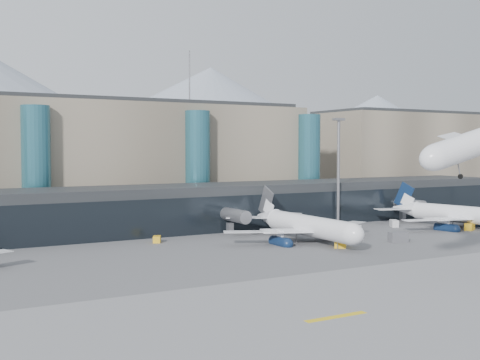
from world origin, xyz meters
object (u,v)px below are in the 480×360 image
veh_c (398,237)px  veh_g (357,228)px  veh_b (157,239)px  jet_parked_right (449,209)px  veh_e (470,227)px  veh_h (340,241)px  lightmast_mid (338,165)px  jet_parked_mid (299,218)px  veh_d (394,223)px

veh_c → veh_g: 17.49m
veh_b → jet_parked_right: bearing=-73.2°
veh_e → veh_h: veh_h is taller
lightmast_mid → jet_parked_mid: size_ratio=0.71×
veh_b → veh_e: veh_e is taller
lightmast_mid → veh_c: size_ratio=7.11×
lightmast_mid → veh_g: lightmast_mid is taller
jet_parked_mid → veh_c: bearing=-127.3°
jet_parked_mid → veh_b: size_ratio=16.01×
veh_d → veh_h: (-29.22, -16.78, 0.26)m
lightmast_mid → veh_d: 18.91m
jet_parked_mid → veh_h: (1.93, -10.73, -3.30)m
lightmast_mid → jet_parked_mid: (-22.10, -15.56, -10.05)m
veh_e → veh_g: (-22.53, 11.94, -0.19)m
lightmast_mid → jet_parked_right: (20.24, -15.60, -10.13)m
veh_c → veh_g: (3.92, 17.04, -0.39)m
jet_parked_mid → jet_parked_right: bearing=-90.5°
veh_g → veh_h: veh_h is taller
veh_g → jet_parked_right: bearing=31.9°
jet_parked_mid → veh_b: (-26.03, 10.89, -3.72)m
jet_parked_mid → veh_d: 31.93m
veh_c → veh_h: bearing=-171.3°
veh_b → veh_c: (41.52, -22.49, 0.35)m
lightmast_mid → veh_c: lightmast_mid is taller
jet_parked_right → veh_d: size_ratio=12.38×
jet_parked_right → veh_g: bearing=65.3°
veh_d → veh_h: veh_h is taller
veh_g → veh_h: 23.81m
veh_d → jet_parked_mid: bearing=129.5°
veh_h → veh_g: bearing=-6.3°
lightmast_mid → veh_b: (-48.13, -4.67, -13.77)m
veh_h → lightmast_mid: bearing=3.4°
veh_d → veh_g: 11.77m
lightmast_mid → veh_d: (9.05, -9.51, -13.61)m
lightmast_mid → veh_d: lightmast_mid is taller
lightmast_mid → veh_e: lightmast_mid is taller
jet_parked_right → veh_h: jet_parked_right is taller
jet_parked_mid → veh_c: 19.64m
veh_d → veh_e: 16.54m
lightmast_mid → veh_e: bearing=-48.0°
lightmast_mid → veh_h: 35.72m
veh_c → veh_d: veh_c is taller
veh_b → veh_g: size_ratio=1.07×
veh_g → veh_h: (-17.47, -16.18, 0.45)m
veh_b → veh_e: (67.96, -17.39, 0.16)m
lightmast_mid → veh_b: lightmast_mid is taller
veh_b → veh_e: bearing=-78.5°
jet_parked_right → veh_d: jet_parked_right is taller
lightmast_mid → veh_g: 17.32m
veh_g → veh_b: bearing=-141.4°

